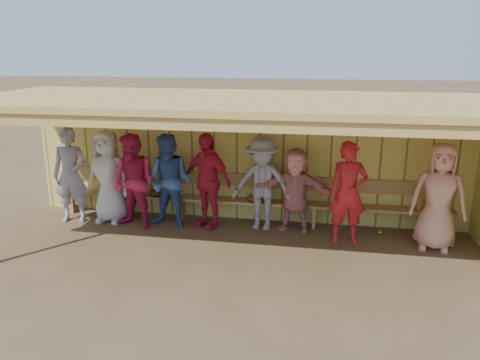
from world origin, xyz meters
name	(u,v)px	position (x,y,z in m)	size (l,w,h in m)	color
ground	(236,244)	(0.00, 0.00, 0.00)	(90.00, 90.00, 0.00)	brown
player_a	(71,175)	(-3.31, 0.53, 0.92)	(0.67, 0.44, 1.85)	gray
player_b	(108,177)	(-2.62, 0.67, 0.90)	(0.88, 0.57, 1.79)	silver
player_c	(170,181)	(-1.37, 0.62, 0.88)	(0.86, 0.67, 1.77)	#375799
player_d	(207,180)	(-0.69, 0.74, 0.90)	(1.05, 0.44, 1.79)	red
player_e	(262,184)	(0.33, 0.81, 0.87)	(1.12, 0.65, 1.74)	gray
player_f	(295,190)	(0.94, 0.81, 0.78)	(1.44, 0.46, 1.55)	#E1877F
player_g	(348,193)	(1.86, 0.45, 0.89)	(0.65, 0.42, 1.77)	red
player_h	(439,197)	(3.31, 0.42, 0.91)	(0.89, 0.58, 1.81)	#E39B7F
player_extra	(134,182)	(-2.00, 0.44, 0.89)	(0.87, 0.67, 1.78)	#BF1E48
dugout_structure	(265,141)	(0.39, 0.69, 1.69)	(8.80, 3.20, 2.50)	#DDCC5E
bench	(247,195)	(0.00, 1.12, 0.53)	(7.60, 0.34, 0.93)	#B1894B
dugout_equipment	(232,199)	(-0.27, 0.99, 0.49)	(5.64, 0.62, 0.80)	gold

